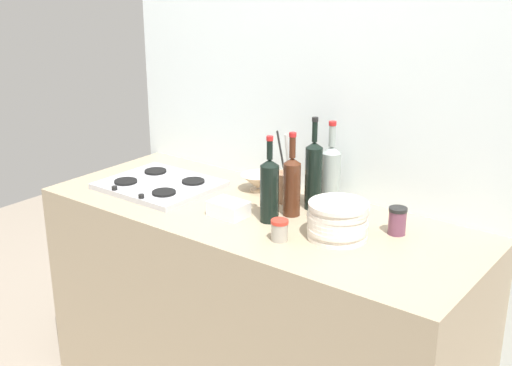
% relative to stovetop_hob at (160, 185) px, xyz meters
% --- Properties ---
extents(counter_block, '(1.80, 0.70, 0.90)m').
position_rel_stovetop_hob_xyz_m(counter_block, '(0.50, 0.03, -0.46)').
color(counter_block, tan).
rests_on(counter_block, ground).
extents(backsplash_panel, '(1.90, 0.06, 2.28)m').
position_rel_stovetop_hob_xyz_m(backsplash_panel, '(0.50, 0.41, 0.23)').
color(backsplash_panel, silver).
rests_on(backsplash_panel, ground).
extents(stovetop_hob, '(0.46, 0.40, 0.04)m').
position_rel_stovetop_hob_xyz_m(stovetop_hob, '(0.00, 0.00, 0.00)').
color(stovetop_hob, '#B2B2B7').
rests_on(stovetop_hob, counter_block).
extents(plate_stack, '(0.22, 0.22, 0.13)m').
position_rel_stovetop_hob_xyz_m(plate_stack, '(0.89, 0.00, 0.05)').
color(plate_stack, silver).
rests_on(plate_stack, counter_block).
extents(wine_bottle_leftmost, '(0.07, 0.07, 0.33)m').
position_rel_stovetop_hob_xyz_m(wine_bottle_leftmost, '(0.60, -0.02, 0.12)').
color(wine_bottle_leftmost, black).
rests_on(wine_bottle_leftmost, counter_block).
extents(wine_bottle_mid_left, '(0.07, 0.07, 0.37)m').
position_rel_stovetop_hob_xyz_m(wine_bottle_mid_left, '(0.66, 0.20, 0.13)').
color(wine_bottle_mid_left, black).
rests_on(wine_bottle_mid_left, counter_block).
extents(wine_bottle_mid_right, '(0.08, 0.08, 0.34)m').
position_rel_stovetop_hob_xyz_m(wine_bottle_mid_right, '(0.68, 0.29, 0.11)').
color(wine_bottle_mid_right, gray).
rests_on(wine_bottle_mid_right, counter_block).
extents(wine_bottle_rightmost, '(0.07, 0.07, 0.33)m').
position_rel_stovetop_hob_xyz_m(wine_bottle_rightmost, '(0.63, 0.09, 0.11)').
color(wine_bottle_rightmost, '#472314').
rests_on(wine_bottle_rightmost, counter_block).
extents(mixing_bowl, '(0.15, 0.15, 0.07)m').
position_rel_stovetop_hob_xyz_m(mixing_bowl, '(0.36, 0.23, 0.03)').
color(mixing_bowl, beige).
rests_on(mixing_bowl, counter_block).
extents(butter_dish, '(0.15, 0.10, 0.06)m').
position_rel_stovetop_hob_xyz_m(butter_dish, '(0.45, -0.07, 0.02)').
color(butter_dish, white).
rests_on(butter_dish, counter_block).
extents(utensil_crock, '(0.09, 0.09, 0.30)m').
position_rel_stovetop_hob_xyz_m(utensil_crock, '(0.53, 0.20, 0.05)').
color(utensil_crock, '#996B4C').
rests_on(utensil_crock, counter_block).
extents(condiment_jar_front, '(0.06, 0.06, 0.08)m').
position_rel_stovetop_hob_xyz_m(condiment_jar_front, '(0.74, -0.14, 0.03)').
color(condiment_jar_front, '#9E998C').
rests_on(condiment_jar_front, counter_block).
extents(condiment_jar_rear, '(0.07, 0.07, 0.10)m').
position_rel_stovetop_hob_xyz_m(condiment_jar_rear, '(1.04, 0.16, 0.04)').
color(condiment_jar_rear, '#66384C').
rests_on(condiment_jar_rear, counter_block).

